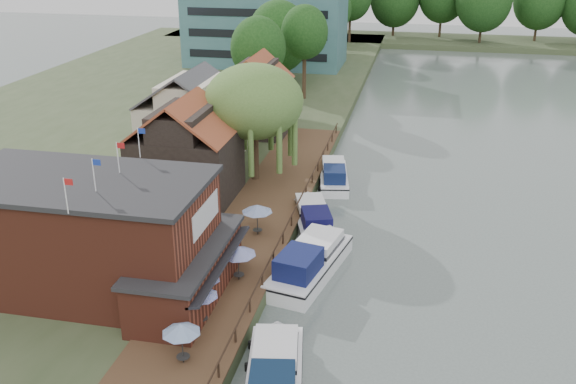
# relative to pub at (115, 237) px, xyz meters

# --- Properties ---
(ground) EXTENTS (260.00, 260.00, 0.00)m
(ground) POSITION_rel_pub_xyz_m (14.00, 1.00, -4.65)
(ground) COLOR #515E5A
(ground) RESTS_ON ground
(land_bank) EXTENTS (50.00, 140.00, 1.00)m
(land_bank) POSITION_rel_pub_xyz_m (-16.00, 36.00, -4.15)
(land_bank) COLOR #384728
(land_bank) RESTS_ON ground
(quay_deck) EXTENTS (6.00, 50.00, 0.10)m
(quay_deck) POSITION_rel_pub_xyz_m (6.00, 11.00, -3.60)
(quay_deck) COLOR #47301E
(quay_deck) RESTS_ON land_bank
(quay_rail) EXTENTS (0.20, 49.00, 1.00)m
(quay_rail) POSITION_rel_pub_xyz_m (8.70, 11.50, -3.15)
(quay_rail) COLOR black
(quay_rail) RESTS_ON land_bank
(pub) EXTENTS (20.00, 11.00, 7.30)m
(pub) POSITION_rel_pub_xyz_m (0.00, 0.00, 0.00)
(pub) COLOR maroon
(pub) RESTS_ON land_bank
(hotel_block) EXTENTS (25.40, 12.40, 12.30)m
(hotel_block) POSITION_rel_pub_xyz_m (-8.00, 71.00, 2.50)
(hotel_block) COLOR #38666B
(hotel_block) RESTS_ON land_bank
(cottage_a) EXTENTS (8.60, 7.60, 8.50)m
(cottage_a) POSITION_rel_pub_xyz_m (-1.00, 15.00, 0.60)
(cottage_a) COLOR black
(cottage_a) RESTS_ON land_bank
(cottage_b) EXTENTS (9.60, 8.60, 8.50)m
(cottage_b) POSITION_rel_pub_xyz_m (-4.00, 25.00, 0.60)
(cottage_b) COLOR beige
(cottage_b) RESTS_ON land_bank
(cottage_c) EXTENTS (7.60, 7.60, 8.50)m
(cottage_c) POSITION_rel_pub_xyz_m (0.00, 34.00, 0.60)
(cottage_c) COLOR black
(cottage_c) RESTS_ON land_bank
(willow) EXTENTS (8.60, 8.60, 10.43)m
(willow) POSITION_rel_pub_xyz_m (3.50, 20.00, 1.56)
(willow) COLOR #476B2D
(willow) RESTS_ON land_bank
(umbrella_0) EXTENTS (2.03, 2.03, 2.38)m
(umbrella_0) POSITION_rel_pub_xyz_m (6.54, -6.25, -2.36)
(umbrella_0) COLOR navy
(umbrella_0) RESTS_ON quay_deck
(umbrella_1) EXTENTS (2.04, 2.04, 2.38)m
(umbrella_1) POSITION_rel_pub_xyz_m (6.33, -2.71, -2.36)
(umbrella_1) COLOR #1B2498
(umbrella_1) RESTS_ON quay_deck
(umbrella_2) EXTENTS (2.18, 2.18, 2.38)m
(umbrella_2) POSITION_rel_pub_xyz_m (5.82, -0.97, -2.36)
(umbrella_2) COLOR #1B1F96
(umbrella_2) RESTS_ON quay_deck
(umbrella_3) EXTENTS (2.33, 2.33, 2.38)m
(umbrella_3) POSITION_rel_pub_xyz_m (7.02, 2.49, -2.36)
(umbrella_3) COLOR navy
(umbrella_3) RESTS_ON quay_deck
(umbrella_4) EXTENTS (2.28, 2.28, 2.38)m
(umbrella_4) POSITION_rel_pub_xyz_m (6.55, 9.06, -2.36)
(umbrella_4) COLOR navy
(umbrella_4) RESTS_ON quay_deck
(cruiser_0) EXTENTS (4.87, 10.28, 2.39)m
(cruiser_0) POSITION_rel_pub_xyz_m (11.38, -6.26, -3.45)
(cruiser_0) COLOR white
(cruiser_0) RESTS_ON ground
(cruiser_1) EXTENTS (5.49, 11.06, 2.59)m
(cruiser_1) POSITION_rel_pub_xyz_m (11.03, 5.96, -3.35)
(cruiser_1) COLOR white
(cruiser_1) RESTS_ON ground
(cruiser_2) EXTENTS (5.79, 9.86, 2.25)m
(cruiser_2) POSITION_rel_pub_xyz_m (10.01, 13.03, -3.52)
(cruiser_2) COLOR white
(cruiser_2) RESTS_ON ground
(cruiser_3) EXTENTS (4.37, 9.26, 2.12)m
(cruiser_3) POSITION_rel_pub_xyz_m (10.19, 23.01, -3.59)
(cruiser_3) COLOR white
(cruiser_3) RESTS_ON ground
(bank_tree_0) EXTENTS (6.71, 6.71, 11.30)m
(bank_tree_0) POSITION_rel_pub_xyz_m (-2.21, 43.63, 2.00)
(bank_tree_0) COLOR #143811
(bank_tree_0) RESTS_ON land_bank
(bank_tree_1) EXTENTS (6.01, 6.01, 12.06)m
(bank_tree_1) POSITION_rel_pub_xyz_m (2.32, 49.80, 2.38)
(bank_tree_1) COLOR #143811
(bank_tree_1) RESTS_ON land_bank
(bank_tree_2) EXTENTS (8.84, 8.84, 11.69)m
(bank_tree_2) POSITION_rel_pub_xyz_m (-2.95, 57.96, 2.20)
(bank_tree_2) COLOR #143811
(bank_tree_2) RESTS_ON land_bank
(bank_tree_3) EXTENTS (6.83, 6.83, 10.73)m
(bank_tree_3) POSITION_rel_pub_xyz_m (-2.37, 77.97, 1.71)
(bank_tree_3) COLOR #143811
(bank_tree_3) RESTS_ON land_bank
(bank_tree_4) EXTENTS (7.99, 7.99, 11.95)m
(bank_tree_4) POSITION_rel_pub_xyz_m (0.15, 85.35, 2.32)
(bank_tree_4) COLOR #143811
(bank_tree_4) RESTS_ON land_bank
(bank_tree_5) EXTENTS (8.15, 8.15, 13.37)m
(bank_tree_5) POSITION_rel_pub_xyz_m (2.73, 95.43, 3.03)
(bank_tree_5) COLOR #143811
(bank_tree_5) RESTS_ON land_bank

